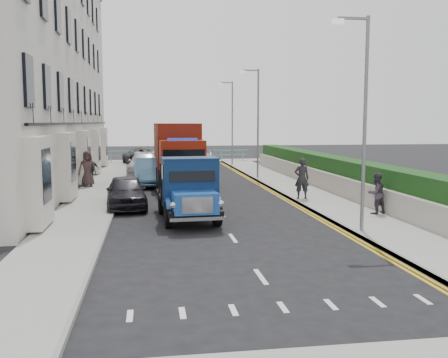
# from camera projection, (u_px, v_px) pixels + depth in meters

# --- Properties ---
(ground) EXTENTS (120.00, 120.00, 0.00)m
(ground) POSITION_uv_depth(u_px,v_px,m) (224.00, 225.00, 17.79)
(ground) COLOR black
(ground) RESTS_ON ground
(pavement_west) EXTENTS (2.40, 38.00, 0.12)m
(pavement_west) POSITION_uv_depth(u_px,v_px,m) (99.00, 192.00, 25.86)
(pavement_west) COLOR gray
(pavement_west) RESTS_ON ground
(pavement_east) EXTENTS (2.60, 38.00, 0.12)m
(pavement_east) POSITION_uv_depth(u_px,v_px,m) (295.00, 188.00, 27.40)
(pavement_east) COLOR gray
(pavement_east) RESTS_ON ground
(promenade) EXTENTS (30.00, 2.50, 0.12)m
(promenade) POSITION_uv_depth(u_px,v_px,m) (178.00, 161.00, 46.27)
(promenade) COLOR gray
(promenade) RESTS_ON ground
(sea_plane) EXTENTS (120.00, 120.00, 0.00)m
(sea_plane) POSITION_uv_depth(u_px,v_px,m) (166.00, 146.00, 76.74)
(sea_plane) COLOR slate
(sea_plane) RESTS_ON ground
(terrace_west) EXTENTS (6.31, 30.20, 14.25)m
(terrace_west) POSITION_uv_depth(u_px,v_px,m) (26.00, 60.00, 28.35)
(terrace_west) COLOR silver
(terrace_west) RESTS_ON ground
(garden_east) EXTENTS (1.45, 28.00, 1.75)m
(garden_east) POSITION_uv_depth(u_px,v_px,m) (328.00, 172.00, 27.59)
(garden_east) COLOR #B2AD9E
(garden_east) RESTS_ON ground
(seafront_railing) EXTENTS (13.00, 0.08, 1.11)m
(seafront_railing) POSITION_uv_depth(u_px,v_px,m) (178.00, 156.00, 45.43)
(seafront_railing) COLOR #59B2A5
(seafront_railing) RESTS_ON ground
(lamp_near) EXTENTS (1.23, 0.18, 7.00)m
(lamp_near) POSITION_uv_depth(u_px,v_px,m) (362.00, 112.00, 15.98)
(lamp_near) COLOR slate
(lamp_near) RESTS_ON ground
(lamp_mid) EXTENTS (1.23, 0.18, 7.00)m
(lamp_mid) POSITION_uv_depth(u_px,v_px,m) (256.00, 117.00, 31.70)
(lamp_mid) COLOR slate
(lamp_mid) RESTS_ON ground
(lamp_far) EXTENTS (1.23, 0.18, 7.00)m
(lamp_far) POSITION_uv_depth(u_px,v_px,m) (231.00, 118.00, 41.53)
(lamp_far) COLOR slate
(lamp_far) RESTS_ON ground
(bedford_lorry) EXTENTS (2.25, 5.10, 2.36)m
(bedford_lorry) POSITION_uv_depth(u_px,v_px,m) (189.00, 193.00, 18.22)
(bedford_lorry) COLOR black
(bedford_lorry) RESTS_ON ground
(red_lorry) EXTENTS (2.54, 6.93, 3.59)m
(red_lorry) POSITION_uv_depth(u_px,v_px,m) (178.00, 153.00, 28.29)
(red_lorry) COLOR black
(red_lorry) RESTS_ON ground
(parked_car_front) EXTENTS (1.95, 4.20, 1.39)m
(parked_car_front) POSITION_uv_depth(u_px,v_px,m) (126.00, 192.00, 21.37)
(parked_car_front) COLOR black
(parked_car_front) RESTS_ON ground
(parked_car_mid) EXTENTS (1.91, 4.85, 1.57)m
(parked_car_mid) POSITION_uv_depth(u_px,v_px,m) (149.00, 172.00, 29.10)
(parked_car_mid) COLOR #5287B0
(parked_car_mid) RESTS_ON ground
(parked_car_rear) EXTENTS (2.45, 5.36, 1.52)m
(parked_car_rear) POSITION_uv_depth(u_px,v_px,m) (144.00, 164.00, 34.95)
(parked_car_rear) COLOR silver
(parked_car_rear) RESTS_ON ground
(seafront_car_left) EXTENTS (3.42, 5.69, 1.48)m
(seafront_car_left) POSITION_uv_depth(u_px,v_px,m) (140.00, 157.00, 42.45)
(seafront_car_left) COLOR black
(seafront_car_left) RESTS_ON ground
(seafront_car_right) EXTENTS (3.35, 4.99, 1.58)m
(seafront_car_right) POSITION_uv_depth(u_px,v_px,m) (197.00, 156.00, 41.82)
(seafront_car_right) COLOR silver
(seafront_car_right) RESTS_ON ground
(pedestrian_east_near) EXTENTS (0.74, 0.53, 1.90)m
(pedestrian_east_near) POSITION_uv_depth(u_px,v_px,m) (302.00, 178.00, 23.14)
(pedestrian_east_near) COLOR black
(pedestrian_east_near) RESTS_ON pavement_east
(pedestrian_east_far) EXTENTS (0.94, 0.83, 1.61)m
(pedestrian_east_far) POSITION_uv_depth(u_px,v_px,m) (376.00, 193.00, 19.34)
(pedestrian_east_far) COLOR #39313C
(pedestrian_east_far) RESTS_ON pavement_east
(pedestrian_west_near) EXTENTS (1.02, 0.61, 1.62)m
(pedestrian_west_near) POSITION_uv_depth(u_px,v_px,m) (91.00, 169.00, 29.05)
(pedestrian_west_near) COLOR #1A1F30
(pedestrian_west_near) RESTS_ON pavement_west
(pedestrian_west_far) EXTENTS (1.03, 0.73, 1.97)m
(pedestrian_west_far) POSITION_uv_depth(u_px,v_px,m) (87.00, 169.00, 27.54)
(pedestrian_west_far) COLOR #3C2C2B
(pedestrian_west_far) RESTS_ON pavement_west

